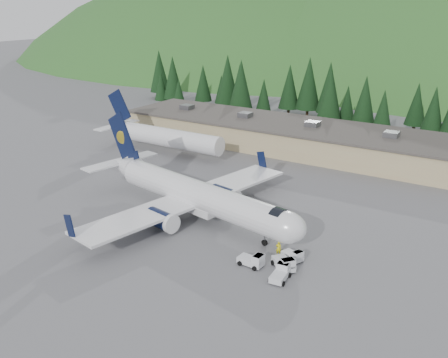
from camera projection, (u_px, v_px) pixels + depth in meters
ground at (200, 219)px, 67.74m from camera, size 600.00×600.00×0.00m
airliner at (194, 195)px, 67.33m from camera, size 37.10×35.04×12.36m
second_airliner at (160, 136)px, 96.65m from camera, size 27.50×11.00×10.05m
baggage_tug_a at (253, 260)px, 55.61m from camera, size 2.99×1.90×1.56m
baggage_tug_b at (294, 256)px, 56.85m from camera, size 2.84×2.23×1.36m
baggage_tug_c at (281, 273)px, 53.05m from camera, size 1.97×3.00×1.53m
terminal_building at (288, 135)px, 99.60m from camera, size 71.00×17.00×6.10m
baggage_tug_d at (285, 264)px, 54.83m from camera, size 3.43×3.20×1.67m
ramp_worker at (279, 248)px, 57.88m from camera, size 0.75×0.59×1.82m
tree_line at (311, 93)px, 118.67m from camera, size 113.49×18.06×13.81m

